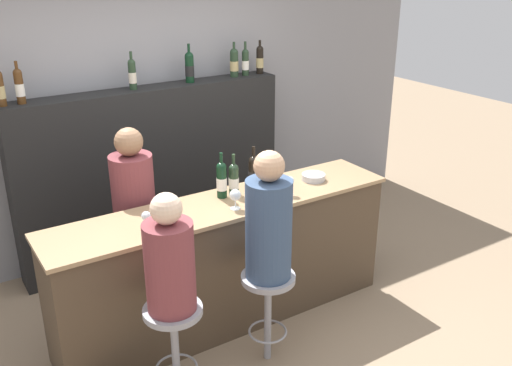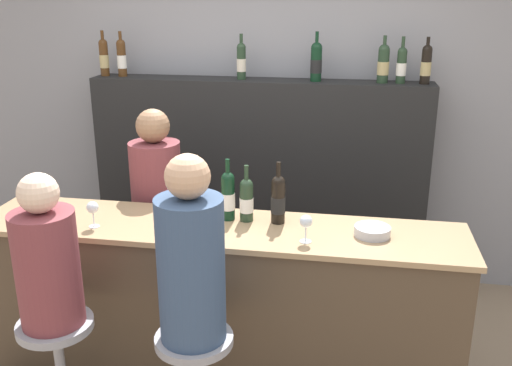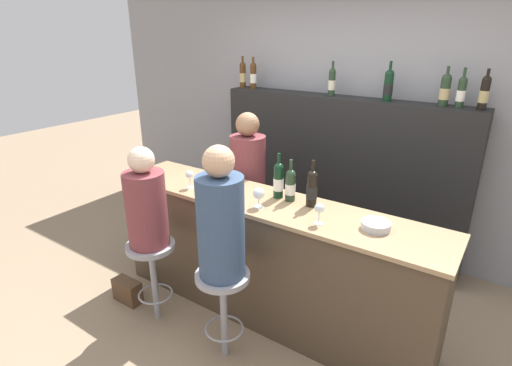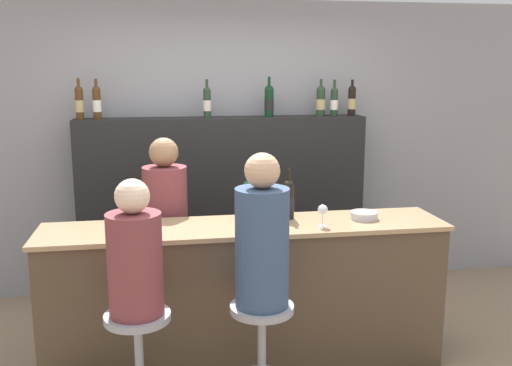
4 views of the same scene
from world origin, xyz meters
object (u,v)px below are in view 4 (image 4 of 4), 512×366
object	(u,v)px
wine_glass_1	(250,214)
wine_bottle_counter_2	(289,199)
metal_bowl	(364,215)
bartender	(167,249)
wine_bottle_backbar_5	(334,101)
wine_bottle_backbar_2	(207,102)
bar_stool_left	(138,338)
bar_stool_right	(262,329)
wine_bottle_backbar_3	(269,101)
guest_seated_right	(262,240)
wine_bottle_backbar_4	(321,101)
wine_glass_0	(143,218)
wine_bottle_backbar_1	(97,102)
wine_glass_2	(323,211)
wine_bottle_counter_1	(263,202)
wine_bottle_backbar_0	(79,102)
wine_bottle_backbar_6	(352,100)
wine_bottle_counter_0	(248,200)
guest_seated_left	(135,257)

from	to	relation	value
wine_glass_1	wine_bottle_counter_2	bearing A→B (deg)	37.69
metal_bowl	bartender	distance (m)	1.44
metal_bowl	bartender	bearing A→B (deg)	160.67
wine_bottle_backbar_5	metal_bowl	size ratio (longest dim) A/B	1.70
wine_bottle_counter_2	wine_bottle_backbar_2	size ratio (longest dim) A/B	1.07
bar_stool_left	bar_stool_right	bearing A→B (deg)	0.00
wine_bottle_backbar_2	wine_bottle_counter_2	bearing A→B (deg)	-70.16
wine_bottle_backbar_3	bar_stool_right	distance (m)	2.27
wine_glass_1	bar_stool_left	world-z (taller)	wine_glass_1
metal_bowl	guest_seated_right	size ratio (longest dim) A/B	0.21
wine_bottle_backbar_4	wine_glass_0	world-z (taller)	wine_bottle_backbar_4
wine_bottle_counter_2	metal_bowl	bearing A→B (deg)	-10.58
metal_bowl	wine_bottle_backbar_1	bearing A→B (deg)	144.67
wine_glass_1	bartender	bearing A→B (deg)	131.05
wine_glass_2	bartender	distance (m)	1.23
guest_seated_right	wine_glass_2	bearing A→B (deg)	41.97
wine_bottle_backbar_1	wine_bottle_counter_1	bearing A→B (deg)	-46.06
wine_bottle_counter_2	wine_glass_0	world-z (taller)	wine_bottle_counter_2
wine_bottle_counter_1	wine_bottle_backbar_1	distance (m)	1.80
wine_bottle_backbar_4	wine_bottle_backbar_5	world-z (taller)	wine_bottle_backbar_4
wine_bottle_backbar_5	metal_bowl	xyz separation A→B (m)	(-0.18, -1.31, -0.70)
wine_bottle_backbar_0	wine_bottle_backbar_4	size ratio (longest dim) A/B	1.04
wine_bottle_backbar_0	bar_stool_left	size ratio (longest dim) A/B	0.49
wine_glass_2	guest_seated_right	distance (m)	0.64
wine_bottle_backbar_3	wine_bottle_backbar_6	size ratio (longest dim) A/B	1.08
wine_bottle_backbar_0	wine_bottle_backbar_3	world-z (taller)	wine_bottle_backbar_3
bar_stool_right	bar_stool_left	bearing A→B (deg)	180.00
wine_bottle_counter_0	wine_bottle_backbar_3	world-z (taller)	wine_bottle_backbar_3
guest_seated_right	bartender	size ratio (longest dim) A/B	0.58
wine_bottle_backbar_4	metal_bowl	world-z (taller)	wine_bottle_backbar_4
wine_bottle_backbar_4	wine_bottle_backbar_6	size ratio (longest dim) A/B	1.02
metal_bowl	bar_stool_right	size ratio (longest dim) A/B	0.28
wine_bottle_backbar_0	wine_bottle_backbar_2	world-z (taller)	wine_bottle_backbar_0
wine_bottle_counter_2	guest_seated_right	bearing A→B (deg)	-114.65
bar_stool_right	wine_bottle_backbar_2	bearing A→B (deg)	94.24
wine_bottle_backbar_2	bar_stool_left	distance (m)	2.30
wine_bottle_backbar_0	wine_bottle_backbar_4	xyz separation A→B (m)	(2.05, 0.00, -0.01)
wine_bottle_backbar_6	wine_glass_2	bearing A→B (deg)	-114.91
wine_bottle_counter_2	wine_bottle_backbar_4	bearing A→B (deg)	65.35
bartender	wine_bottle_backbar_2	bearing A→B (deg)	65.70
wine_bottle_counter_2	wine_bottle_backbar_3	bearing A→B (deg)	85.45
wine_bottle_backbar_4	wine_bottle_backbar_1	bearing A→B (deg)	-180.00
bar_stool_left	guest_seated_left	world-z (taller)	guest_seated_left
wine_bottle_backbar_2	metal_bowl	size ratio (longest dim) A/B	1.73
bar_stool_left	guest_seated_left	size ratio (longest dim) A/B	0.89
wine_bottle_backbar_4	bartender	world-z (taller)	wine_bottle_backbar_4
wine_bottle_backbar_5	wine_bottle_backbar_6	bearing A→B (deg)	0.00
wine_bottle_backbar_2	wine_bottle_backbar_4	world-z (taller)	same
wine_bottle_backbar_0	wine_bottle_backbar_1	xyz separation A→B (m)	(0.14, 0.00, -0.00)
wine_bottle_counter_2	guest_seated_right	distance (m)	0.73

